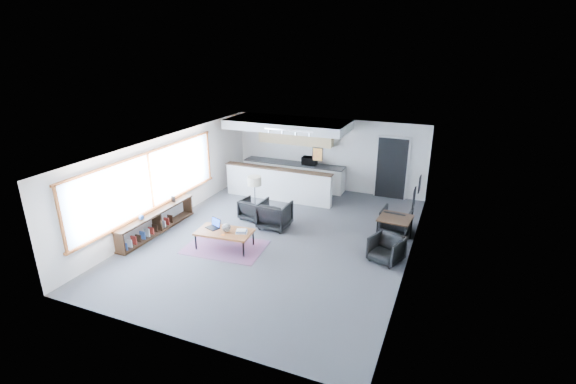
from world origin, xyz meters
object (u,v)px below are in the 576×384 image
at_px(coffee_table, 224,232).
at_px(book_stack, 242,231).
at_px(floor_lamp, 255,183).
at_px(armchair_right, 275,214).
at_px(dining_table, 395,220).
at_px(ceramic_pot, 226,228).
at_px(microwave, 309,160).
at_px(laptop, 214,225).
at_px(armchair_left, 253,208).
at_px(dining_chair_far, 396,222).
at_px(dining_chair_near, 386,250).

distance_m(coffee_table, book_stack, 0.48).
height_order(coffee_table, floor_lamp, floor_lamp).
xyz_separation_m(armchair_right, dining_table, (3.37, 0.41, 0.21)).
bearing_deg(ceramic_pot, dining_table, 27.62).
distance_m(book_stack, microwave, 5.16).
distance_m(coffee_table, armchair_right, 1.80).
xyz_separation_m(laptop, microwave, (0.83, 5.11, 0.56)).
relative_size(coffee_table, laptop, 3.62).
xyz_separation_m(ceramic_pot, armchair_left, (-0.27, 1.99, -0.24)).
distance_m(coffee_table, armchair_left, 2.00).
height_order(coffee_table, dining_chair_far, dining_chair_far).
height_order(armchair_left, dining_chair_near, armchair_left).
bearing_deg(laptop, armchair_left, 105.67).
xyz_separation_m(coffee_table, armchair_right, (0.69, 1.67, -0.01)).
distance_m(laptop, armchair_left, 1.90).
distance_m(ceramic_pot, armchair_left, 2.02).
xyz_separation_m(armchair_right, microwave, (-0.22, 3.54, 0.67)).
distance_m(laptop, microwave, 5.21).
distance_m(floor_lamp, dining_chair_near, 4.29).
distance_m(floor_lamp, dining_table, 4.13).
bearing_deg(coffee_table, book_stack, 4.49).
xyz_separation_m(laptop, floor_lamp, (0.33, 1.74, 0.69)).
distance_m(ceramic_pot, dining_table, 4.50).
distance_m(dining_chair_near, microwave, 5.66).
distance_m(armchair_right, microwave, 3.61).
height_order(armchair_left, dining_table, dining_table).
relative_size(coffee_table, dining_chair_far, 2.22).
bearing_deg(laptop, microwave, 101.37).
bearing_deg(dining_table, armchair_right, -173.03).
xyz_separation_m(ceramic_pot, floor_lamp, (-0.10, 1.85, 0.65)).
bearing_deg(coffee_table, armchair_right, 61.87).
bearing_deg(ceramic_pot, dining_chair_far, 33.81).
distance_m(book_stack, armchair_right, 1.60).
bearing_deg(armchair_right, book_stack, 82.86).
relative_size(floor_lamp, dining_chair_near, 2.27).
distance_m(laptop, dining_chair_near, 4.50).
relative_size(laptop, book_stack, 1.19).
height_order(dining_table, dining_chair_near, dining_table).
height_order(laptop, dining_chair_far, laptop).
height_order(laptop, book_stack, laptop).
xyz_separation_m(laptop, dining_chair_far, (4.37, 2.53, -0.20)).
xyz_separation_m(book_stack, dining_chair_far, (3.54, 2.55, -0.17)).
distance_m(coffee_table, dining_chair_far, 4.80).
xyz_separation_m(book_stack, armchair_right, (0.22, 1.58, -0.08)).
bearing_deg(armchair_right, ceramic_pot, 70.57).
bearing_deg(floor_lamp, armchair_left, 138.96).
distance_m(book_stack, dining_chair_far, 4.37).
xyz_separation_m(floor_lamp, dining_table, (4.09, 0.24, -0.59)).
bearing_deg(coffee_table, armchair_left, 90.02).
distance_m(laptop, floor_lamp, 1.90).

